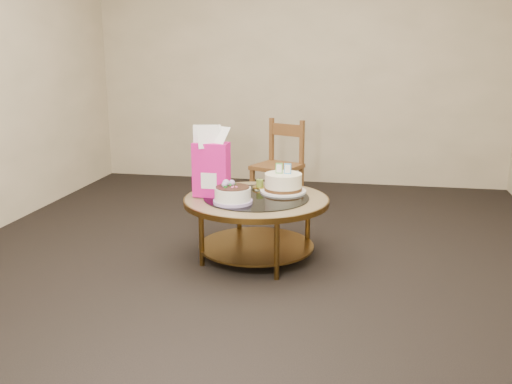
% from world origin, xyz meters
% --- Properties ---
extents(ground, '(5.00, 5.00, 0.00)m').
position_xyz_m(ground, '(0.00, 0.00, 0.00)').
color(ground, black).
rests_on(ground, ground).
extents(room_walls, '(4.52, 5.02, 2.61)m').
position_xyz_m(room_walls, '(0.00, 0.00, 1.54)').
color(room_walls, beige).
rests_on(room_walls, ground).
extents(coffee_table, '(1.02, 1.02, 0.46)m').
position_xyz_m(coffee_table, '(0.00, -0.00, 0.38)').
color(coffee_table, brown).
rests_on(coffee_table, ground).
extents(decorated_cake, '(0.27, 0.27, 0.15)m').
position_xyz_m(decorated_cake, '(-0.13, -0.18, 0.51)').
color(decorated_cake, '#A489C2').
rests_on(decorated_cake, coffee_table).
extents(cream_cake, '(0.33, 0.33, 0.21)m').
position_xyz_m(cream_cake, '(0.16, 0.18, 0.52)').
color(cream_cake, white).
rests_on(cream_cake, coffee_table).
extents(gift_bag, '(0.25, 0.18, 0.49)m').
position_xyz_m(gift_bag, '(-0.31, -0.02, 0.70)').
color(gift_bag, '#CF137D').
rests_on(gift_bag, coffee_table).
extents(pillar_candle, '(0.12, 0.12, 0.08)m').
position_xyz_m(pillar_candle, '(-0.02, 0.23, 0.48)').
color(pillar_candle, '#ECDD61').
rests_on(pillar_candle, coffee_table).
extents(dining_chair, '(0.50, 0.50, 0.83)m').
position_xyz_m(dining_chair, '(-0.03, 1.32, 0.42)').
color(dining_chair, brown).
rests_on(dining_chair, ground).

